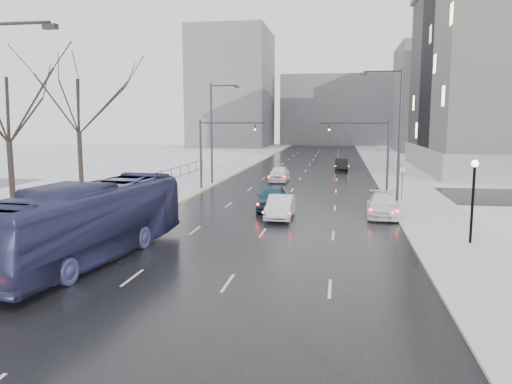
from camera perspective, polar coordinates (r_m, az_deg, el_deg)
The scene contains 23 objects.
road at distance 57.07m, azimuth 5.20°, elevation 1.72°, with size 16.00×150.00×0.04m, color black.
cross_road at distance 45.21m, azimuth 4.04°, elevation 0.03°, with size 130.00×10.00×0.04m, color black.
sidewalk_left at distance 58.79m, azimuth -5.07°, elevation 1.97°, with size 5.00×150.00×0.16m, color silver.
sidewalk_right at distance 57.25m, azimuth 15.74°, elevation 1.52°, with size 5.00×150.00×0.16m, color silver.
park_strip at distance 61.86m, azimuth -13.62°, elevation 2.06°, with size 14.00×150.00×0.12m, color white.
tree_park_d at distance 38.22m, azimuth -25.91°, elevation -2.31°, with size 8.75×8.75×12.50m, color black, non-canonical shape.
tree_park_e at distance 46.79m, azimuth -19.25°, elevation -0.15°, with size 9.45×9.45×13.50m, color black, non-canonical shape.
iron_fence at distance 32.14m, azimuth -23.13°, elevation -2.35°, with size 0.06×70.00×1.30m.
streetlight_r_mid at distance 36.77m, azimuth 15.75°, elevation 6.64°, with size 2.95×0.25×10.00m.
streetlight_l_far at distance 50.12m, azimuth -4.86°, elevation 7.25°, with size 2.95×0.25×10.00m.
lamppost_r_mid at distance 27.62m, azimuth 23.59°, elevation 0.28°, with size 0.36×0.36×4.28m.
mast_signal_right at distance 44.72m, azimuth 13.51°, elevation 5.00°, with size 6.10×0.33×6.50m.
mast_signal_left at distance 46.09m, azimuth -5.05°, elevation 5.28°, with size 6.10×0.33×6.50m.
no_uturn_sign at distance 41.06m, azimuth 16.41°, elevation 2.10°, with size 0.60×0.06×2.70m.
bldg_far_right at distance 114.15m, azimuth 21.87°, elevation 9.91°, with size 24.00×20.00×22.00m, color slate.
bldg_far_left at distance 124.59m, azimuth -2.71°, elevation 11.67°, with size 18.00×22.00×28.00m, color slate.
bldg_far_center at distance 136.58m, azimuth 9.54°, elevation 9.16°, with size 30.00×18.00×18.00m, color slate.
bus at distance 24.06m, azimuth -18.58°, elevation -3.21°, with size 3.02×12.92×3.60m, color navy.
sedan_center_near at distance 36.03m, azimuth 1.84°, elevation -0.62°, with size 2.03×5.05×1.72m, color navy.
sedan_right_near at distance 32.75m, azimuth 2.81°, elevation -1.70°, with size 1.60×4.60×1.52m, color silver.
sedan_right_far at distance 34.50m, azimuth 14.31°, elevation -1.46°, with size 2.09×5.14×1.49m, color white.
sedan_center_far at distance 52.39m, azimuth 2.66°, elevation 2.09°, with size 1.95×4.83×1.65m, color white.
sedan_right_distant at distance 64.84m, azimuth 9.72°, elevation 3.09°, with size 1.57×4.51×1.49m, color black.
Camera 1 is at (4.25, 3.45, 6.41)m, focal length 35.00 mm.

